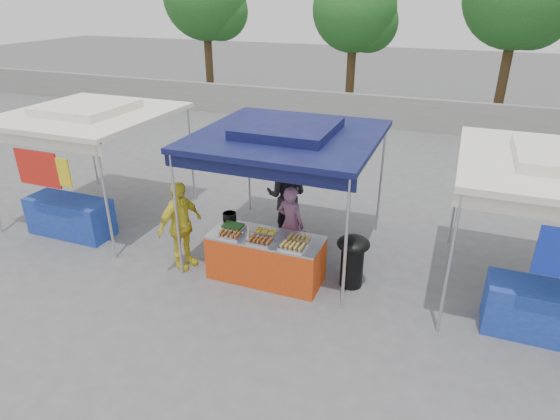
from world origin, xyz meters
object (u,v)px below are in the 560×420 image
(wok_burner, at_px, (353,257))
(customer_person, at_px, (180,226))
(vendor_table, at_px, (266,258))
(helper_man, at_px, (287,196))
(cooking_pot, at_px, (230,217))
(vendor_woman, at_px, (291,224))

(wok_burner, relative_size, customer_person, 0.57)
(vendor_table, distance_m, helper_man, 1.79)
(cooking_pot, height_order, vendor_woman, vendor_woman)
(customer_person, bearing_deg, helper_man, -20.16)
(vendor_woman, height_order, customer_person, customer_person)
(vendor_table, relative_size, helper_man, 1.12)
(vendor_woman, distance_m, helper_man, 1.04)
(helper_man, relative_size, customer_person, 1.06)
(vendor_table, height_order, helper_man, helper_man)
(cooking_pot, bearing_deg, vendor_table, -21.93)
(wok_burner, distance_m, customer_person, 3.13)
(customer_person, bearing_deg, vendor_table, -68.35)
(vendor_woman, relative_size, helper_man, 0.85)
(vendor_table, height_order, cooking_pot, cooking_pot)
(vendor_woman, xyz_separation_m, helper_man, (-0.43, 0.93, 0.14))
(wok_burner, distance_m, vendor_woman, 1.37)
(cooking_pot, relative_size, helper_man, 0.14)
(helper_man, bearing_deg, vendor_table, 91.21)
(cooking_pot, height_order, helper_man, helper_man)
(customer_person, bearing_deg, wok_burner, -64.72)
(cooking_pot, relative_size, wok_burner, 0.26)
(vendor_table, relative_size, wok_burner, 2.10)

